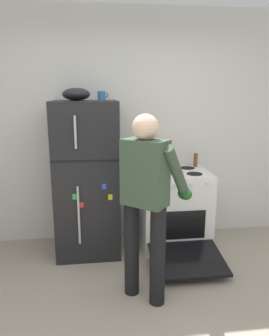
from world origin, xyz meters
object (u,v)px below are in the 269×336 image
object	(u,v)px
stove_range	(174,210)
mixing_bowl	(76,94)
person_cook	(147,193)
coffee_mug	(102,96)
red_pot	(162,167)
pepper_mill	(196,160)
refrigerator	(87,178)

from	to	relation	value
stove_range	mixing_bowl	world-z (taller)	mixing_bowl
person_cook	coffee_mug	size ratio (longest dim) A/B	14.28
mixing_bowl	red_pot	bearing A→B (deg)	-3.15
pepper_mill	refrigerator	bearing A→B (deg)	-171.16
coffee_mug	red_pot	bearing A→B (deg)	-8.80
red_pot	coffee_mug	distance (m)	1.01
stove_range	pepper_mill	world-z (taller)	pepper_mill
refrigerator	stove_range	world-z (taller)	refrigerator
pepper_mill	mixing_bowl	world-z (taller)	mixing_bowl
stove_range	pepper_mill	bearing A→B (deg)	35.96
red_pot	mixing_bowl	size ratio (longest dim) A/B	1.30
refrigerator	coffee_mug	distance (m)	0.91
refrigerator	mixing_bowl	distance (m)	0.91
coffee_mug	mixing_bowl	xyz separation A→B (m)	(-0.26, -0.05, 0.02)
stove_range	mixing_bowl	xyz separation A→B (m)	(-1.07, 0.02, 1.31)
red_pot	mixing_bowl	xyz separation A→B (m)	(-0.91, 0.05, 0.78)
red_pot	person_cook	bearing A→B (deg)	-109.51
refrigerator	red_pot	world-z (taller)	refrigerator
red_pot	refrigerator	bearing A→B (deg)	176.57
red_pot	pepper_mill	size ratio (longest dim) A/B	2.35
pepper_mill	mixing_bowl	bearing A→B (deg)	-171.69
coffee_mug	mixing_bowl	distance (m)	0.27
coffee_mug	mixing_bowl	bearing A→B (deg)	-169.22
stove_range	red_pot	distance (m)	0.55
red_pot	pepper_mill	bearing A→B (deg)	28.52
refrigerator	red_pot	xyz separation A→B (m)	(0.83, -0.05, 0.12)
red_pot	coffee_mug	xyz separation A→B (m)	(-0.65, 0.10, 0.77)
coffee_mug	stove_range	bearing A→B (deg)	-4.80
mixing_bowl	coffee_mug	bearing A→B (deg)	10.78
person_cook	red_pot	xyz separation A→B (m)	(0.32, 0.90, 0.01)
refrigerator	pepper_mill	world-z (taller)	refrigerator
person_cook	coffee_mug	world-z (taller)	coffee_mug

